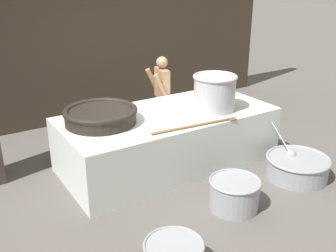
% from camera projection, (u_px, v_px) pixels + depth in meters
% --- Properties ---
extents(ground_plane, '(60.00, 60.00, 0.00)m').
position_uv_depth(ground_plane, '(168.00, 163.00, 6.57)').
color(ground_plane, '#56514C').
extents(back_wall, '(8.61, 0.24, 4.09)m').
position_uv_depth(back_wall, '(94.00, 20.00, 8.03)').
color(back_wall, '#382D23').
rests_on(back_wall, ground_plane).
extents(hearth_platform, '(3.42, 1.62, 0.89)m').
position_uv_depth(hearth_platform, '(168.00, 139.00, 6.40)').
color(hearth_platform, silver).
rests_on(hearth_platform, ground_plane).
extents(giant_wok_near, '(1.10, 1.10, 0.23)m').
position_uv_depth(giant_wok_near, '(101.00, 115.00, 5.79)').
color(giant_wok_near, black).
rests_on(giant_wok_near, hearth_platform).
extents(stock_pot, '(0.71, 0.71, 0.57)m').
position_uv_depth(stock_pot, '(215.00, 92.00, 6.28)').
color(stock_pot, '#9E9EA3').
rests_on(stock_pot, hearth_platform).
extents(stirring_paddle, '(1.40, 0.20, 0.04)m').
position_uv_depth(stirring_paddle, '(199.00, 125.00, 5.71)').
color(stirring_paddle, brown).
rests_on(stirring_paddle, hearth_platform).
extents(cook, '(0.42, 0.60, 1.55)m').
position_uv_depth(cook, '(162.00, 94.00, 7.36)').
color(cook, '#9E7551').
rests_on(cook, ground_plane).
extents(prep_bowl_vegetables, '(0.97, 1.26, 0.75)m').
position_uv_depth(prep_bowl_vegetables, '(297.00, 166.00, 6.05)').
color(prep_bowl_vegetables, gray).
rests_on(prep_bowl_vegetables, ground_plane).
extents(prep_bowl_meat, '(0.70, 0.70, 0.42)m').
position_uv_depth(prep_bowl_meat, '(234.00, 193.00, 5.25)').
color(prep_bowl_meat, gray).
rests_on(prep_bowl_meat, ground_plane).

